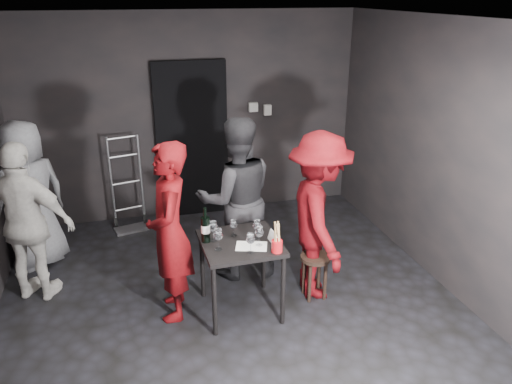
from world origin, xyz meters
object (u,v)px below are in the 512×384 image
object	(u,v)px
tasting_table	(241,250)
server_red	(169,220)
breadstick_cup	(277,238)
bystander_cream	(26,216)
bystander_grey	(28,187)
woman_black	(236,186)
wine_bottle	(206,229)
hand_truck	(130,212)
stool	(315,265)
man_maroon	(319,206)

from	to	relation	value
tasting_table	server_red	distance (m)	0.73
tasting_table	server_red	world-z (taller)	server_red
breadstick_cup	bystander_cream	bearing A→B (deg)	154.42
breadstick_cup	bystander_grey	bearing A→B (deg)	142.33
breadstick_cup	server_red	bearing A→B (deg)	155.34
server_red	bystander_grey	distance (m)	1.92
woman_black	bystander_grey	bearing A→B (deg)	-18.89
breadstick_cup	wine_bottle	bearing A→B (deg)	148.26
woman_black	hand_truck	bearing A→B (deg)	-51.65
woman_black	tasting_table	bearing A→B (deg)	80.83
hand_truck	bystander_grey	size ratio (longest dim) A/B	0.66
stool	bystander_cream	world-z (taller)	bystander_cream
bystander_grey	breadstick_cup	world-z (taller)	bystander_grey
woman_black	man_maroon	distance (m)	0.91
wine_bottle	stool	bearing A→B (deg)	-3.06
woman_black	bystander_cream	bearing A→B (deg)	-1.05
stool	man_maroon	distance (m)	0.62
hand_truck	man_maroon	size ratio (longest dim) A/B	0.64
stool	server_red	size ratio (longest dim) A/B	0.24
bystander_grey	man_maroon	bearing A→B (deg)	118.22
server_red	bystander_grey	world-z (taller)	server_red
stool	bystander_grey	distance (m)	3.19
bystander_cream	wine_bottle	xyz separation A→B (m)	(1.63, -0.70, -0.01)
wine_bottle	breadstick_cup	size ratio (longest dim) A/B	1.11
breadstick_cup	man_maroon	bearing A→B (deg)	35.13
hand_truck	woman_black	bearing A→B (deg)	-66.14
woman_black	wine_bottle	bearing A→B (deg)	55.89
tasting_table	bystander_cream	size ratio (longest dim) A/B	0.42
stool	server_red	bearing A→B (deg)	175.37
server_red	man_maroon	bearing A→B (deg)	94.41
hand_truck	woman_black	distance (m)	2.00
server_red	wine_bottle	xyz separation A→B (m)	(0.32, -0.06, -0.10)
tasting_table	woman_black	xyz separation A→B (m)	(0.13, 0.69, 0.38)
woman_black	breadstick_cup	world-z (taller)	woman_black
stool	wine_bottle	distance (m)	1.20
tasting_table	bystander_cream	bearing A→B (deg)	158.17
hand_truck	tasting_table	size ratio (longest dim) A/B	1.65
bystander_cream	wine_bottle	world-z (taller)	bystander_cream
bystander_cream	bystander_grey	distance (m)	0.70
woman_black	breadstick_cup	distance (m)	0.99
bystander_cream	stool	bearing A→B (deg)	-171.71
bystander_cream	bystander_grey	bearing A→B (deg)	-60.51
man_maroon	bystander_cream	size ratio (longest dim) A/B	1.09
tasting_table	breadstick_cup	xyz separation A→B (m)	(0.27, -0.28, 0.24)
tasting_table	man_maroon	world-z (taller)	man_maroon
tasting_table	woman_black	world-z (taller)	woman_black
stool	breadstick_cup	distance (m)	0.79
server_red	bystander_cream	size ratio (longest dim) A/B	1.10
hand_truck	tasting_table	bearing A→B (deg)	-78.85
bystander_cream	tasting_table	bearing A→B (deg)	-177.94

